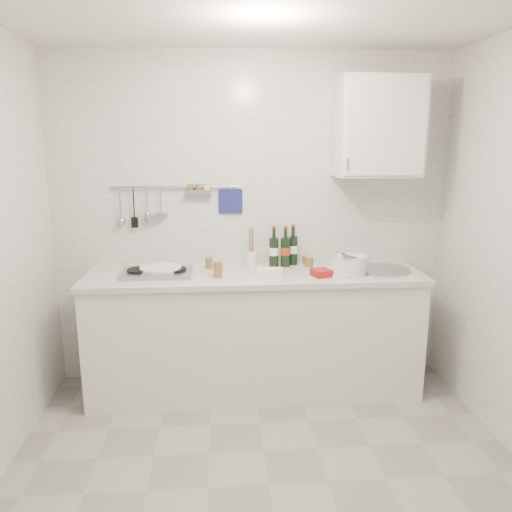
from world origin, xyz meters
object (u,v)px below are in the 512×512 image
Objects in this scene: plate_stack_hob at (159,271)px; plate_stack_sink at (349,266)px; wine_bottles at (284,246)px; wall_cabinet at (378,127)px; utensil_crock at (251,257)px.

plate_stack_hob is 1.36m from plate_stack_sink.
plate_stack_hob is 1.05× the size of wine_bottles.
plate_stack_sink is (-0.23, -0.20, -0.97)m from wall_cabinet.
utensil_crock is (-0.25, 0.01, -0.08)m from wine_bottles.
utensil_crock is at bearing 177.43° from wine_bottles.
plate_stack_hob is (-1.58, -0.10, -1.00)m from wall_cabinet.
plate_stack_sink is 0.98× the size of utensil_crock.
plate_stack_sink is at bearing -32.18° from wine_bottles.
plate_stack_sink is at bearing -3.99° from plate_stack_hob.
plate_stack_sink is 0.52m from wine_bottles.
wine_bottles is at bearing 147.82° from plate_stack_sink.
wine_bottles is (0.92, 0.18, 0.13)m from plate_stack_hob.
plate_stack_hob is 1.07× the size of plate_stack_sink.
plate_stack_sink is 0.74m from utensil_crock.
wall_cabinet is 1.32m from utensil_crock.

